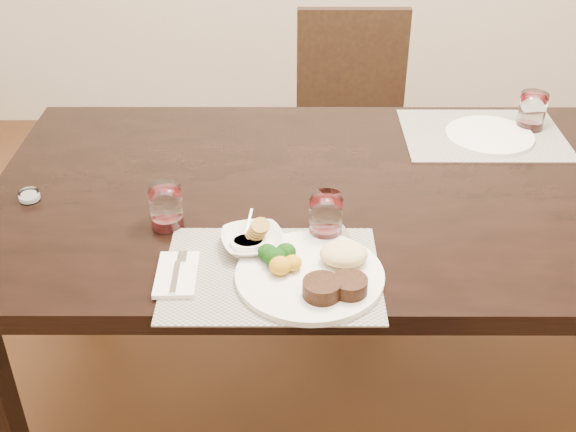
{
  "coord_description": "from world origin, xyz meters",
  "views": [
    {
      "loc": [
        -0.24,
        -1.59,
        1.68
      ],
      "look_at": [
        -0.24,
        -0.24,
        0.82
      ],
      "focal_mm": 45.0,
      "sensor_mm": 36.0,
      "label": 1
    }
  ],
  "objects_px": {
    "chair_far": "(351,120)",
    "cracker_bowl": "(252,241)",
    "far_plate": "(490,136)",
    "wine_glass_near": "(326,219)",
    "dinner_plate": "(317,272)",
    "steak_knife": "(353,266)"
  },
  "relations": [
    {
      "from": "dinner_plate",
      "to": "steak_knife",
      "type": "relative_size",
      "value": 1.27
    },
    {
      "from": "chair_far",
      "to": "far_plate",
      "type": "relative_size",
      "value": 3.6
    },
    {
      "from": "chair_far",
      "to": "wine_glass_near",
      "type": "height_order",
      "value": "chair_far"
    },
    {
      "from": "cracker_bowl",
      "to": "chair_far",
      "type": "bearing_deg",
      "value": 75.13
    },
    {
      "from": "wine_glass_near",
      "to": "dinner_plate",
      "type": "bearing_deg",
      "value": -98.62
    },
    {
      "from": "chair_far",
      "to": "dinner_plate",
      "type": "distance_m",
      "value": 1.36
    },
    {
      "from": "wine_glass_near",
      "to": "far_plate",
      "type": "bearing_deg",
      "value": 45.61
    },
    {
      "from": "steak_knife",
      "to": "far_plate",
      "type": "height_order",
      "value": "steak_knife"
    },
    {
      "from": "wine_glass_near",
      "to": "far_plate",
      "type": "xyz_separation_m",
      "value": [
        0.49,
        0.5,
        -0.04
      ]
    },
    {
      "from": "dinner_plate",
      "to": "cracker_bowl",
      "type": "height_order",
      "value": "cracker_bowl"
    },
    {
      "from": "chair_far",
      "to": "cracker_bowl",
      "type": "bearing_deg",
      "value": -104.87
    },
    {
      "from": "cracker_bowl",
      "to": "far_plate",
      "type": "xyz_separation_m",
      "value": [
        0.66,
        0.55,
        -0.01
      ]
    },
    {
      "from": "dinner_plate",
      "to": "far_plate",
      "type": "relative_size",
      "value": 1.26
    },
    {
      "from": "chair_far",
      "to": "wine_glass_near",
      "type": "distance_m",
      "value": 1.2
    },
    {
      "from": "chair_far",
      "to": "wine_glass_near",
      "type": "xyz_separation_m",
      "value": [
        -0.16,
        -1.16,
        0.3
      ]
    },
    {
      "from": "far_plate",
      "to": "dinner_plate",
      "type": "bearing_deg",
      "value": -127.87
    },
    {
      "from": "cracker_bowl",
      "to": "far_plate",
      "type": "distance_m",
      "value": 0.86
    },
    {
      "from": "chair_far",
      "to": "far_plate",
      "type": "height_order",
      "value": "chair_far"
    },
    {
      "from": "steak_knife",
      "to": "cracker_bowl",
      "type": "xyz_separation_m",
      "value": [
        -0.22,
        0.07,
        0.01
      ]
    },
    {
      "from": "wine_glass_near",
      "to": "far_plate",
      "type": "height_order",
      "value": "wine_glass_near"
    },
    {
      "from": "cracker_bowl",
      "to": "wine_glass_near",
      "type": "distance_m",
      "value": 0.17
    },
    {
      "from": "dinner_plate",
      "to": "steak_knife",
      "type": "xyz_separation_m",
      "value": [
        0.08,
        0.04,
        -0.01
      ]
    }
  ]
}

